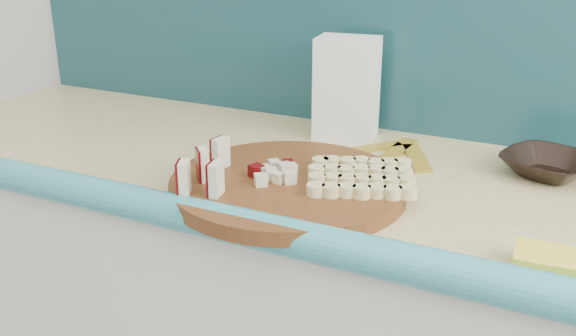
{
  "coord_description": "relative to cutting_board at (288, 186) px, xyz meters",
  "views": [
    {
      "loc": [
        0.39,
        0.43,
        1.35
      ],
      "look_at": [
        -0.06,
        1.35,
        0.96
      ],
      "focal_mm": 40.0,
      "sensor_mm": 36.0,
      "label": 1
    }
  ],
  "objects": [
    {
      "name": "backsplash",
      "position": [
        0.16,
        0.43,
        0.24
      ],
      "size": [
        2.2,
        0.02,
        0.5
      ],
      "primitive_type": "cube",
      "color": "teal",
      "rests_on": "kitchen_counter"
    },
    {
      "name": "cutting_board",
      "position": [
        0.0,
        0.0,
        0.0
      ],
      "size": [
        0.53,
        0.53,
        0.03
      ],
      "primitive_type": "cylinder",
      "rotation": [
        0.0,
        0.0,
        0.35
      ],
      "color": "#4B2710",
      "rests_on": "kitchen_counter"
    },
    {
      "name": "apple_wedges",
      "position": [
        -0.12,
        -0.08,
        0.04
      ],
      "size": [
        0.09,
        0.17,
        0.06
      ],
      "color": "beige",
      "rests_on": "cutting_board"
    },
    {
      "name": "apple_chunks",
      "position": [
        -0.02,
        -0.01,
        0.02
      ],
      "size": [
        0.06,
        0.07,
        0.02
      ],
      "color": "beige",
      "rests_on": "cutting_board"
    },
    {
      "name": "banana_slices",
      "position": [
        0.12,
        0.04,
        0.02
      ],
      "size": [
        0.21,
        0.2,
        0.02
      ],
      "color": "#D9CC84",
      "rests_on": "cutting_board"
    },
    {
      "name": "brown_bowl",
      "position": [
        0.4,
        0.28,
        0.01
      ],
      "size": [
        0.21,
        0.21,
        0.04
      ],
      "primitive_type": "imported",
      "rotation": [
        0.0,
        0.0,
        -0.37
      ],
      "color": "black",
      "rests_on": "kitchen_counter"
    },
    {
      "name": "flour_bag",
      "position": [
        -0.02,
        0.33,
        0.1
      ],
      "size": [
        0.14,
        0.11,
        0.22
      ],
      "primitive_type": "cube",
      "rotation": [
        0.0,
        0.0,
        0.13
      ],
      "color": "white",
      "rests_on": "kitchen_counter"
    },
    {
      "name": "canister",
      "position": [
        -0.04,
        0.36,
        0.05
      ],
      "size": [
        0.08,
        0.08,
        0.13
      ],
      "rotation": [
        0.0,
        0.0,
        -0.34
      ],
      "color": "white",
      "rests_on": "kitchen_counter"
    },
    {
      "name": "sponge",
      "position": [
        0.44,
        -0.09,
        0.0
      ],
      "size": [
        0.1,
        0.08,
        0.03
      ],
      "primitive_type": "cube",
      "rotation": [
        0.0,
        0.0,
        0.06
      ],
      "color": "yellow",
      "rests_on": "kitchen_counter"
    },
    {
      "name": "banana_peel",
      "position": [
        0.11,
        0.28,
        -0.01
      ],
      "size": [
        0.21,
        0.18,
        0.01
      ],
      "rotation": [
        0.0,
        0.0,
        -0.25
      ],
      "color": "#B09721",
      "rests_on": "kitchen_counter"
    }
  ]
}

